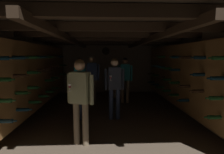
# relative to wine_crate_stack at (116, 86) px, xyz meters

# --- Properties ---
(ground_plane) EXTENTS (8.40, 8.40, 0.00)m
(ground_plane) POSITION_rel_wine_crate_stack_xyz_m (-0.33, -2.22, -0.45)
(ground_plane) COLOR brown
(room_shell) EXTENTS (4.72, 6.52, 2.41)m
(room_shell) POSITION_rel_wine_crate_stack_xyz_m (-0.33, -1.95, 0.98)
(room_shell) COLOR gray
(room_shell) RESTS_ON ground_plane
(wine_crate_stack) EXTENTS (0.52, 0.35, 0.90)m
(wine_crate_stack) POSITION_rel_wine_crate_stack_xyz_m (0.00, 0.00, 0.00)
(wine_crate_stack) COLOR brown
(wine_crate_stack) RESTS_ON ground_plane
(display_bottle) EXTENTS (0.08, 0.08, 0.35)m
(display_bottle) POSITION_rel_wine_crate_stack_xyz_m (0.07, -0.01, 0.59)
(display_bottle) COLOR #0F2838
(display_bottle) RESTS_ON wine_crate_stack
(person_host_center) EXTENTS (0.54, 0.34, 1.66)m
(person_host_center) POSITION_rel_wine_crate_stack_xyz_m (-0.21, -2.56, 0.56)
(person_host_center) COLOR #232D4C
(person_host_center) RESTS_ON ground_plane
(person_guest_far_right) EXTENTS (0.54, 0.33, 1.66)m
(person_guest_far_right) POSITION_rel_wine_crate_stack_xyz_m (0.28, -0.87, 0.55)
(person_guest_far_right) COLOR brown
(person_guest_far_right) RESTS_ON ground_plane
(person_guest_far_left) EXTENTS (0.54, 0.35, 1.72)m
(person_guest_far_left) POSITION_rel_wine_crate_stack_xyz_m (-0.92, -0.96, 0.60)
(person_guest_far_left) COLOR #4C473D
(person_guest_far_left) RESTS_ON ground_plane
(person_guest_near_left) EXTENTS (0.52, 0.32, 1.67)m
(person_guest_near_left) POSITION_rel_wine_crate_stack_xyz_m (-0.94, -3.92, 0.56)
(person_guest_near_left) COLOR brown
(person_guest_near_left) RESTS_ON ground_plane
(person_guest_mid_left) EXTENTS (0.33, 0.53, 1.68)m
(person_guest_mid_left) POSITION_rel_wine_crate_stack_xyz_m (-1.14, -2.49, 0.57)
(person_guest_mid_left) COLOR #232D4C
(person_guest_mid_left) RESTS_ON ground_plane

